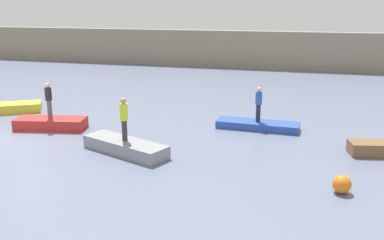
{
  "coord_description": "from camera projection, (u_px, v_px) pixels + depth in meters",
  "views": [
    {
      "loc": [
        12.34,
        -15.75,
        5.91
      ],
      "look_at": [
        7.06,
        3.04,
        0.56
      ],
      "focal_mm": 39.56,
      "sensor_mm": 36.0,
      "label": 1
    }
  ],
  "objects": [
    {
      "name": "embankment_wall",
      "position": [
        183.0,
        48.0,
        42.11
      ],
      "size": [
        80.0,
        1.2,
        3.49
      ],
      "primitive_type": "cube",
      "color": "gray",
      "rests_on": "ground_plane"
    },
    {
      "name": "ground_plane",
      "position": [
        26.0,
        138.0,
        19.41
      ],
      "size": [
        120.0,
        120.0,
        0.0
      ],
      "primitive_type": "plane",
      "color": "slate"
    },
    {
      "name": "person_blue_shirt",
      "position": [
        259.0,
        103.0,
        20.45
      ],
      "size": [
        0.32,
        0.32,
        1.71
      ],
      "color": "#232838",
      "rests_on": "rowboat_blue"
    },
    {
      "name": "person_dark_shirt",
      "position": [
        49.0,
        98.0,
        20.37
      ],
      "size": [
        0.32,
        0.32,
        1.75
      ],
      "color": "#4C4C56",
      "rests_on": "rowboat_red"
    },
    {
      "name": "rowboat_yellow",
      "position": [
        12.0,
        108.0,
        23.95
      ],
      "size": [
        3.34,
        2.73,
        0.5
      ],
      "primitive_type": "cube",
      "rotation": [
        0.0,
        0.0,
        0.56
      ],
      "color": "gold",
      "rests_on": "ground_plane"
    },
    {
      "name": "person_hiviz_shirt",
      "position": [
        124.0,
        117.0,
        17.02
      ],
      "size": [
        0.32,
        0.32,
        1.79
      ],
      "color": "#38332D",
      "rests_on": "rowboat_grey"
    },
    {
      "name": "rowboat_grey",
      "position": [
        125.0,
        147.0,
        17.36
      ],
      "size": [
        4.05,
        2.49,
        0.53
      ],
      "primitive_type": "cube",
      "rotation": [
        0.0,
        0.0,
        -0.37
      ],
      "color": "gray",
      "rests_on": "ground_plane"
    },
    {
      "name": "mooring_buoy",
      "position": [
        342.0,
        184.0,
        13.64
      ],
      "size": [
        0.61,
        0.61,
        0.61
      ],
      "primitive_type": "sphere",
      "color": "orange",
      "rests_on": "ground_plane"
    },
    {
      "name": "rowboat_blue",
      "position": [
        258.0,
        125.0,
        20.75
      ],
      "size": [
        4.02,
        1.32,
        0.37
      ],
      "primitive_type": "cube",
      "rotation": [
        0.0,
        0.0,
        -0.04
      ],
      "color": "#2B4CAD",
      "rests_on": "ground_plane"
    },
    {
      "name": "rowboat_red",
      "position": [
        51.0,
        124.0,
        20.7
      ],
      "size": [
        3.54,
        1.88,
        0.55
      ],
      "primitive_type": "cube",
      "rotation": [
        0.0,
        0.0,
        0.2
      ],
      "color": "red",
      "rests_on": "ground_plane"
    }
  ]
}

